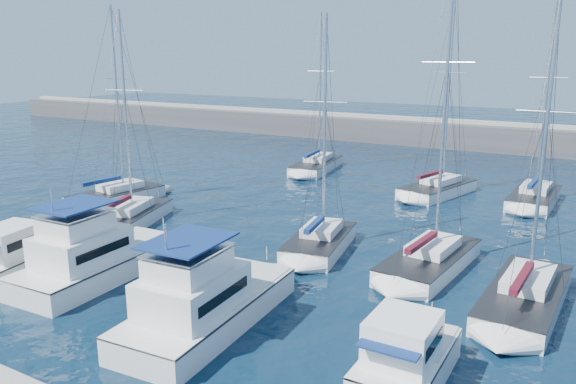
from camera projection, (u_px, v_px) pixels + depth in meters
The scene contains 14 objects.
ground at pixel (188, 286), 28.55m from camera, with size 220.00×220.00×0.00m, color black.
breakwater at pixel (450, 138), 72.04m from camera, with size 160.00×6.00×4.45m.
motor_yacht_port_outer at pixel (20, 257), 30.02m from camera, with size 3.65×6.74×3.20m.
motor_yacht_port_inner at pixel (93, 259), 29.25m from camera, with size 4.04×9.49×4.69m.
motor_yacht_stbd_inner at pixel (203, 303), 23.98m from camera, with size 4.28×9.79×4.69m.
motor_yacht_stbd_outer at pixel (405, 360), 19.91m from camera, with size 2.62×5.39×3.20m.
sailboat_mid_a at pixel (117, 195), 44.72m from camera, with size 4.10×7.85×15.50m.
sailboat_mid_b at pixel (127, 218), 38.55m from camera, with size 5.48×9.04×14.68m.
sailboat_mid_c at pixel (320, 242), 33.73m from camera, with size 4.13×7.26×14.09m.
sailboat_mid_d at pixel (430, 260), 30.68m from camera, with size 3.90×8.39×17.88m.
sailboat_mid_e at pixel (525, 296), 26.15m from camera, with size 3.45×8.78×14.44m.
sailboat_back_a at pixel (317, 165), 57.02m from camera, with size 4.29×9.03×15.83m.
sailboat_back_b at pixel (438, 189), 47.03m from camera, with size 5.08×8.33×16.14m.
sailboat_back_c at pixel (534, 197), 44.19m from camera, with size 3.32×7.91×15.67m.
Camera 1 is at (17.69, -20.47, 11.50)m, focal length 35.00 mm.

